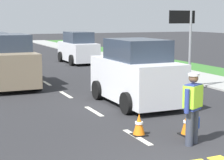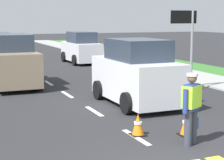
# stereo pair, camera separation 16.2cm
# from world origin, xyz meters

# --- Properties ---
(ground_plane) EXTENTS (96.00, 96.00, 0.00)m
(ground_plane) POSITION_xyz_m (0.00, 21.00, 0.00)
(ground_plane) COLOR #28282B
(sidewalk_right) EXTENTS (2.40, 72.00, 0.14)m
(sidewalk_right) POSITION_xyz_m (7.20, 10.00, 0.00)
(sidewalk_right) COLOR #9E9E99
(sidewalk_right) RESTS_ON ground
(lane_center_line) EXTENTS (0.14, 46.40, 0.01)m
(lane_center_line) POSITION_xyz_m (0.00, 25.20, 0.00)
(lane_center_line) COLOR silver
(lane_center_line) RESTS_ON ground
(road_worker) EXTENTS (0.65, 0.59, 1.67)m
(road_worker) POSITION_xyz_m (0.92, 1.73, 0.93)
(road_worker) COLOR #383D4C
(road_worker) RESTS_ON ground
(lane_direction_sign) EXTENTS (1.16, 0.11, 3.20)m
(lane_direction_sign) POSITION_xyz_m (4.56, 7.55, 2.41)
(lane_direction_sign) COLOR gray
(lane_direction_sign) RESTS_ON ground
(traffic_cone_near) EXTENTS (0.36, 0.36, 0.56)m
(traffic_cone_near) POSITION_xyz_m (0.12, 2.84, 0.27)
(traffic_cone_near) COLOR black
(traffic_cone_near) RESTS_ON ground
(traffic_cone_far) EXTENTS (0.36, 0.36, 0.60)m
(traffic_cone_far) POSITION_xyz_m (1.24, 2.39, 0.29)
(traffic_cone_far) COLOR black
(traffic_cone_far) RESTS_ON ground
(car_parked_far) EXTENTS (1.86, 3.96, 2.04)m
(car_parked_far) POSITION_xyz_m (3.94, 18.90, 0.94)
(car_parked_far) COLOR silver
(car_parked_far) RESTS_ON ground
(car_oncoming_lead) EXTENTS (2.01, 4.29, 2.23)m
(car_oncoming_lead) POSITION_xyz_m (-1.62, 11.49, 1.04)
(car_oncoming_lead) COLOR gray
(car_oncoming_lead) RESTS_ON ground
(car_outgoing_ahead) EXTENTS (2.02, 3.97, 2.21)m
(car_outgoing_ahead) POSITION_xyz_m (1.71, 6.19, 1.03)
(car_outgoing_ahead) COLOR silver
(car_outgoing_ahead) RESTS_ON ground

